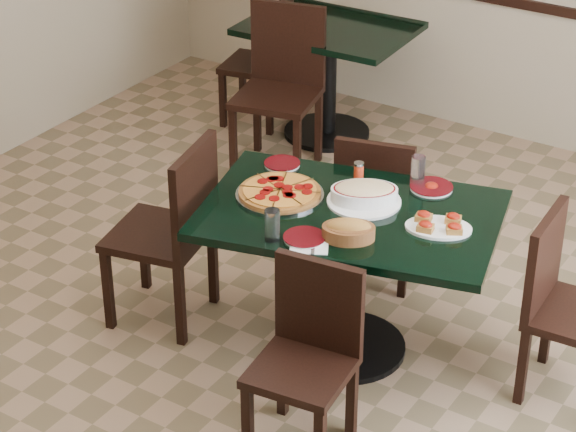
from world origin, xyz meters
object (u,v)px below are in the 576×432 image
Objects in this scene: back_chair_near at (282,78)px; pepperoni_pizza at (280,192)px; back_table at (328,59)px; bread_basket at (349,230)px; back_chair_left at (266,57)px; lasagna_casserole at (364,193)px; chair_far at (377,202)px; main_table at (350,246)px; chair_near at (309,348)px; chair_left at (175,224)px; bruschetta_platter at (439,224)px; chair_right at (563,298)px.

back_chair_near is 1.82m from pepperoni_pizza.
back_table is 3.88× the size of bread_basket.
lasagna_casserole is (1.74, -1.82, 0.33)m from back_chair_left.
chair_far reaches higher than back_chair_left.
main_table is at bearing 88.11° from bread_basket.
back_chair_near is at bearing 122.59° from pepperoni_pizza.
chair_near reaches higher than main_table.
bread_basket is (1.83, -2.13, 0.33)m from back_chair_left.
chair_far is 1.03m from chair_left.
chair_near is (0.17, -0.62, -0.11)m from main_table.
chair_far is at bearing -50.95° from back_chair_near.
back_table is at bearing -66.49° from chair_far.
chair_far is at bearing 37.78° from back_chair_left.
back_table is 1.06× the size of back_chair_near.
bread_basket reaches higher than back_chair_left.
chair_near is 3.01× the size of bread_basket.
main_table is 4.10× the size of lasagna_casserole.
back_table is 2.56m from bruschetta_platter.
lasagna_casserole is at bearing 32.12° from back_chair_left.
back_chair_near is at bearing 118.03° from bruschetta_platter.
chair_far reaches higher than chair_near.
main_table is 2.58m from back_chair_left.
chair_right reaches higher than back_table.
pepperoni_pizza is (-1.26, -0.30, 0.29)m from chair_right.
chair_right is (2.21, -1.73, -0.04)m from back_table.
pepperoni_pizza is (0.48, 0.17, 0.24)m from chair_left.
chair_near is (1.46, -2.60, -0.07)m from back_table.
back_chair_near reaches higher than bruschetta_platter.
main_table is at bearing 8.11° from pepperoni_pizza.
back_chair_near reaches higher than back_chair_left.
chair_right is at bearing 147.57° from chair_far.
pepperoni_pizza is at bearing 60.17° from chair_far.
back_chair_near is at bearing 100.99° from bread_basket.
pepperoni_pizza reaches higher than main_table.
chair_near is at bearing 55.71° from chair_left.
chair_near is at bearing 90.66° from chair_far.
chair_near reaches higher than bruschetta_platter.
chair_left is at bearing -160.99° from pepperoni_pizza.
main_table is 0.33m from bread_basket.
pepperoni_pizza is (0.95, -2.02, 0.24)m from back_table.
pepperoni_pizza is at bearing 125.13° from chair_near.
back_chair_near is (-2.24, 1.23, 0.08)m from chair_right.
chair_far is (1.11, -1.39, -0.06)m from back_table.
back_chair_left is 2.43m from pepperoni_pizza.
back_table is at bearing 108.86° from main_table.
bruschetta_platter is at bearing 37.30° from back_chair_left.
back_chair_near reaches higher than main_table.
back_chair_left is at bearing 54.52° from chair_right.
chair_left reaches higher than bread_basket.
chair_left reaches higher than bruschetta_platter.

